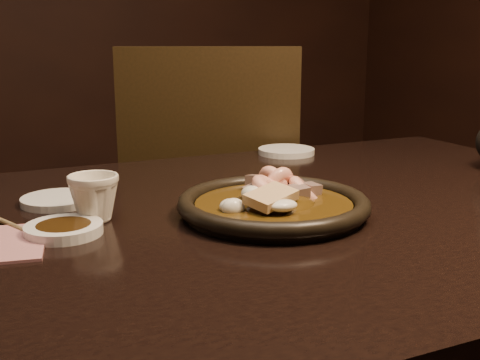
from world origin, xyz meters
name	(u,v)px	position (x,y,z in m)	size (l,w,h in m)	color
table	(209,265)	(0.00, 0.00, 0.67)	(1.60, 0.90, 0.75)	black
chair	(211,212)	(0.28, 0.67, 0.54)	(0.62, 0.62, 0.99)	black
plate	(273,205)	(0.09, -0.03, 0.77)	(0.30, 0.30, 0.03)	black
stirfry	(274,199)	(0.10, -0.02, 0.77)	(0.20, 0.18, 0.07)	#38250A
soy_dish	(64,229)	(-0.21, 0.01, 0.76)	(0.11, 0.11, 0.01)	silver
saucer_left	(58,200)	(-0.20, 0.17, 0.76)	(0.12, 0.12, 0.01)	silver
saucer_right	(286,151)	(0.35, 0.39, 0.76)	(0.13, 0.13, 0.01)	silver
tea_cup	(94,196)	(-0.16, 0.06, 0.79)	(0.08, 0.07, 0.08)	#EFE6CE
chopsticks	(1,221)	(-0.29, 0.10, 0.75)	(0.11, 0.25, 0.01)	tan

